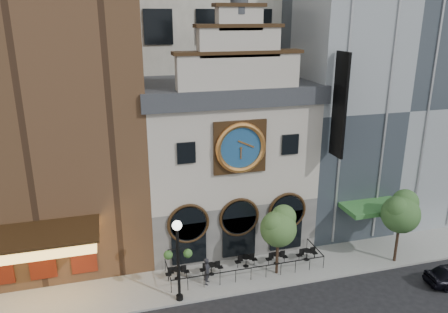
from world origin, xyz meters
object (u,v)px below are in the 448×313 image
(bistro_4, at_px, (307,254))
(tree_right, at_px, (401,211))
(lamppost, at_px, (178,252))
(bistro_0, at_px, (177,273))
(bistro_3, at_px, (277,258))
(tree_left, at_px, (279,226))
(bistro_2, at_px, (246,260))
(bistro_1, at_px, (211,268))
(pedestrian, at_px, (207,271))

(bistro_4, height_order, tree_right, tree_right)
(lamppost, bearing_deg, bistro_0, 89.91)
(bistro_3, height_order, tree_right, tree_right)
(bistro_3, relative_size, bistro_4, 1.00)
(bistro_4, distance_m, tree_left, 4.18)
(bistro_2, bearing_deg, tree_left, -35.88)
(bistro_2, xyz_separation_m, bistro_3, (2.19, -0.24, 0.00))
(bistro_0, distance_m, bistro_3, 7.05)
(bistro_1, bearing_deg, bistro_2, 6.98)
(bistro_3, distance_m, tree_left, 3.27)
(lamppost, bearing_deg, bistro_2, 31.93)
(lamppost, bearing_deg, tree_left, 15.84)
(bistro_2, relative_size, pedestrian, 0.86)
(bistro_0, distance_m, pedestrian, 2.12)
(bistro_3, height_order, pedestrian, pedestrian)
(bistro_0, bearing_deg, lamppost, -96.55)
(bistro_1, xyz_separation_m, tree_left, (4.35, -0.98, 3.07))
(bistro_0, xyz_separation_m, bistro_2, (4.86, 0.21, 0.00))
(bistro_3, relative_size, lamppost, 0.29)
(bistro_2, bearing_deg, bistro_4, -4.47)
(bistro_0, relative_size, bistro_2, 1.00)
(bistro_0, xyz_separation_m, bistro_4, (9.32, -0.14, 0.00))
(bistro_2, distance_m, pedestrian, 3.35)
(bistro_1, height_order, bistro_3, same)
(bistro_3, bearing_deg, bistro_2, 173.75)
(bistro_2, distance_m, tree_left, 3.78)
(pedestrian, height_order, tree_left, tree_left)
(pedestrian, xyz_separation_m, tree_right, (13.56, -0.86, 2.94))
(bistro_2, height_order, lamppost, lamppost)
(bistro_0, height_order, bistro_4, same)
(bistro_4, distance_m, tree_right, 7.14)
(bistro_1, xyz_separation_m, lamppost, (-2.55, -2.12, 2.85))
(pedestrian, xyz_separation_m, lamppost, (-2.04, -1.18, 2.39))
(bistro_2, distance_m, lamppost, 6.34)
(bistro_0, relative_size, tree_right, 0.30)
(pedestrian, bearing_deg, bistro_2, -40.37)
(bistro_0, height_order, bistro_1, same)
(bistro_1, height_order, tree_left, tree_left)
(bistro_1, height_order, bistro_2, same)
(pedestrian, relative_size, tree_left, 0.38)
(bistro_2, bearing_deg, lamppost, -154.53)
(bistro_1, bearing_deg, bistro_3, 0.89)
(bistro_0, distance_m, lamppost, 3.63)
(lamppost, height_order, tree_right, lamppost)
(tree_left, bearing_deg, lamppost, -170.62)
(tree_right, bearing_deg, lamppost, -178.82)
(bistro_3, bearing_deg, lamppost, -163.26)
(bistro_3, bearing_deg, bistro_4, -2.75)
(bistro_0, xyz_separation_m, lamppost, (-0.26, -2.23, 2.85))
(bistro_3, distance_m, lamppost, 8.14)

